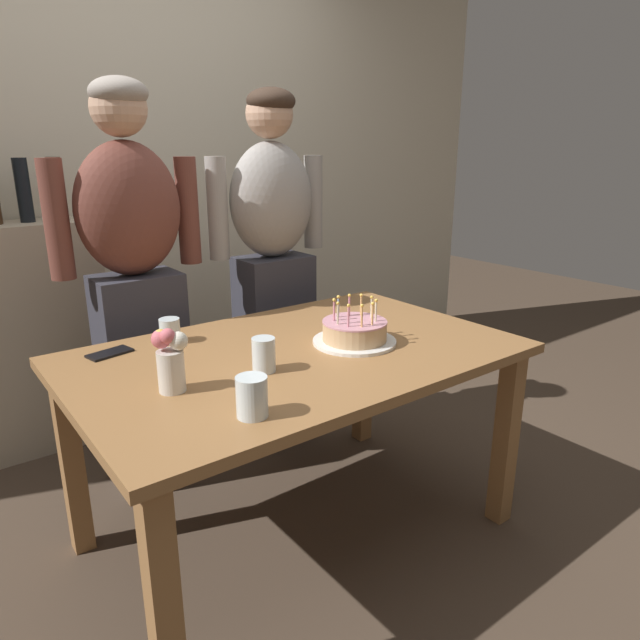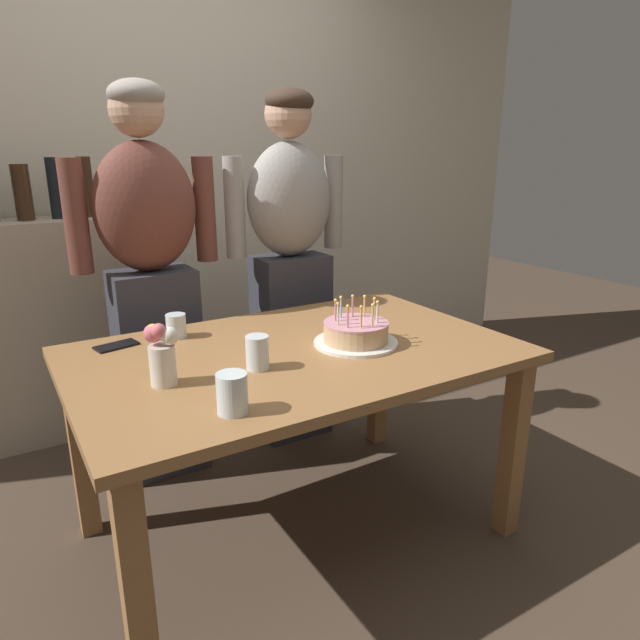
{
  "view_description": "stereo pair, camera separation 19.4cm",
  "coord_description": "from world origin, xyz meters",
  "px_view_note": "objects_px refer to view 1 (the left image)",
  "views": [
    {
      "loc": [
        -1.04,
        -1.5,
        1.41
      ],
      "look_at": [
        0.08,
        -0.03,
        0.84
      ],
      "focal_mm": 31.57,
      "sensor_mm": 36.0,
      "label": 1
    },
    {
      "loc": [
        -0.88,
        -1.61,
        1.41
      ],
      "look_at": [
        0.08,
        -0.03,
        0.84
      ],
      "focal_mm": 31.57,
      "sensor_mm": 36.0,
      "label": 2
    }
  ],
  "objects_px": {
    "water_glass_far": "(170,330)",
    "cell_phone": "(110,353)",
    "person_woman_cardigan": "(273,266)",
    "person_man_bearded": "(136,286)",
    "water_glass_near": "(252,397)",
    "water_glass_side": "(264,355)",
    "flower_vase": "(170,358)",
    "birthday_cake": "(355,333)"
  },
  "relations": [
    {
      "from": "water_glass_far",
      "to": "cell_phone",
      "type": "relative_size",
      "value": 0.61
    },
    {
      "from": "water_glass_far",
      "to": "person_woman_cardigan",
      "type": "xyz_separation_m",
      "value": [
        0.68,
        0.37,
        0.09
      ]
    },
    {
      "from": "cell_phone",
      "to": "person_woman_cardigan",
      "type": "distance_m",
      "value": 0.97
    },
    {
      "from": "person_man_bearded",
      "to": "person_woman_cardigan",
      "type": "height_order",
      "value": "same"
    },
    {
      "from": "water_glass_far",
      "to": "cell_phone",
      "type": "bearing_deg",
      "value": 178.25
    },
    {
      "from": "water_glass_near",
      "to": "water_glass_side",
      "type": "height_order",
      "value": "same"
    },
    {
      "from": "water_glass_far",
      "to": "water_glass_side",
      "type": "relative_size",
      "value": 0.8
    },
    {
      "from": "flower_vase",
      "to": "person_man_bearded",
      "type": "distance_m",
      "value": 0.8
    },
    {
      "from": "water_glass_side",
      "to": "birthday_cake",
      "type": "bearing_deg",
      "value": 4.31
    },
    {
      "from": "cell_phone",
      "to": "flower_vase",
      "type": "relative_size",
      "value": 0.75
    },
    {
      "from": "birthday_cake",
      "to": "person_woman_cardigan",
      "type": "bearing_deg",
      "value": 78.46
    },
    {
      "from": "water_glass_side",
      "to": "person_woman_cardigan",
      "type": "distance_m",
      "value": 0.99
    },
    {
      "from": "water_glass_side",
      "to": "person_woman_cardigan",
      "type": "xyz_separation_m",
      "value": [
        0.56,
        0.81,
        0.08
      ]
    },
    {
      "from": "flower_vase",
      "to": "person_woman_cardigan",
      "type": "xyz_separation_m",
      "value": [
        0.85,
        0.78,
        0.03
      ]
    },
    {
      "from": "birthday_cake",
      "to": "cell_phone",
      "type": "distance_m",
      "value": 0.84
    },
    {
      "from": "flower_vase",
      "to": "person_woman_cardigan",
      "type": "height_order",
      "value": "person_woman_cardigan"
    },
    {
      "from": "birthday_cake",
      "to": "person_man_bearded",
      "type": "height_order",
      "value": "person_man_bearded"
    },
    {
      "from": "flower_vase",
      "to": "water_glass_far",
      "type": "bearing_deg",
      "value": 67.6
    },
    {
      "from": "water_glass_side",
      "to": "flower_vase",
      "type": "distance_m",
      "value": 0.3
    },
    {
      "from": "water_glass_side",
      "to": "person_woman_cardigan",
      "type": "height_order",
      "value": "person_woman_cardigan"
    },
    {
      "from": "water_glass_near",
      "to": "water_glass_far",
      "type": "relative_size",
      "value": 1.25
    },
    {
      "from": "water_glass_near",
      "to": "birthday_cake",
      "type": "bearing_deg",
      "value": 25.19
    },
    {
      "from": "birthday_cake",
      "to": "cell_phone",
      "type": "relative_size",
      "value": 2.08
    },
    {
      "from": "birthday_cake",
      "to": "flower_vase",
      "type": "xyz_separation_m",
      "value": [
        -0.69,
        0.0,
        0.06
      ]
    },
    {
      "from": "water_glass_side",
      "to": "flower_vase",
      "type": "xyz_separation_m",
      "value": [
        -0.29,
        0.03,
        0.05
      ]
    },
    {
      "from": "water_glass_near",
      "to": "person_man_bearded",
      "type": "distance_m",
      "value": 1.06
    },
    {
      "from": "flower_vase",
      "to": "person_woman_cardigan",
      "type": "distance_m",
      "value": 1.15
    },
    {
      "from": "water_glass_side",
      "to": "person_woman_cardigan",
      "type": "bearing_deg",
      "value": 55.51
    },
    {
      "from": "water_glass_far",
      "to": "cell_phone",
      "type": "xyz_separation_m",
      "value": [
        -0.21,
        0.01,
        -0.04
      ]
    },
    {
      "from": "water_glass_near",
      "to": "person_woman_cardigan",
      "type": "bearing_deg",
      "value": 54.8
    },
    {
      "from": "birthday_cake",
      "to": "person_man_bearded",
      "type": "bearing_deg",
      "value": 122.64
    },
    {
      "from": "cell_phone",
      "to": "person_man_bearded",
      "type": "height_order",
      "value": "person_man_bearded"
    },
    {
      "from": "birthday_cake",
      "to": "water_glass_near",
      "type": "xyz_separation_m",
      "value": [
        -0.58,
        -0.28,
        0.02
      ]
    },
    {
      "from": "birthday_cake",
      "to": "cell_phone",
      "type": "bearing_deg",
      "value": 150.58
    },
    {
      "from": "water_glass_far",
      "to": "flower_vase",
      "type": "xyz_separation_m",
      "value": [
        -0.17,
        -0.41,
        0.06
      ]
    },
    {
      "from": "water_glass_far",
      "to": "cell_phone",
      "type": "height_order",
      "value": "water_glass_far"
    },
    {
      "from": "water_glass_side",
      "to": "person_man_bearded",
      "type": "xyz_separation_m",
      "value": [
        -0.1,
        0.81,
        0.08
      ]
    },
    {
      "from": "cell_phone",
      "to": "water_glass_far",
      "type": "bearing_deg",
      "value": -14.02
    },
    {
      "from": "water_glass_near",
      "to": "water_glass_side",
      "type": "bearing_deg",
      "value": 52.55
    },
    {
      "from": "birthday_cake",
      "to": "water_glass_near",
      "type": "height_order",
      "value": "birthday_cake"
    },
    {
      "from": "birthday_cake",
      "to": "flower_vase",
      "type": "height_order",
      "value": "flower_vase"
    },
    {
      "from": "birthday_cake",
      "to": "person_man_bearded",
      "type": "relative_size",
      "value": 0.18
    }
  ]
}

